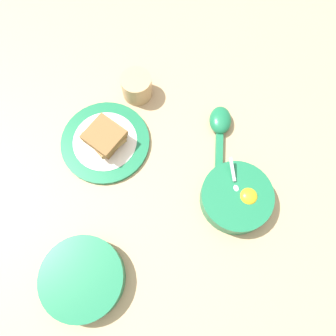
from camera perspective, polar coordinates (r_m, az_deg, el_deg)
The scene contains 7 objects.
ground_plane at distance 0.81m, azimuth -2.67°, elevation 2.01°, with size 3.00×3.00×0.00m, color tan.
egg_bowl at distance 0.77m, azimuth 11.83°, elevation -5.04°, with size 0.16×0.16×0.07m.
toast_plate at distance 0.83m, azimuth -10.86°, elevation 4.50°, with size 0.22×0.22×0.01m.
toast_sandwich at distance 0.80m, azimuth -11.03°, elevation 5.35°, with size 0.12×0.11×0.05m.
soup_spoon at distance 0.84m, azimuth 9.06°, elevation 7.29°, with size 0.18×0.09×0.03m.
congee_bowl at distance 0.75m, azimuth -14.65°, elevation -18.08°, with size 0.18×0.18×0.04m.
drinking_cup at distance 0.87m, azimuth -5.48°, elevation 14.03°, with size 0.08×0.08×0.06m.
Camera 1 is at (-0.30, 0.03, 0.75)m, focal length 35.00 mm.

